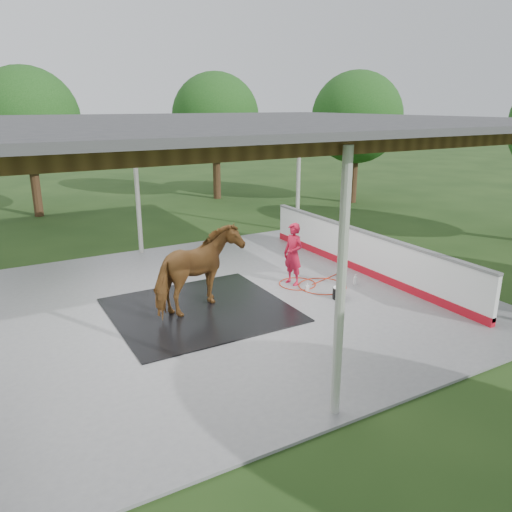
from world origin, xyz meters
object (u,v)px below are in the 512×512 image
dasher_board (362,253)px  wash_bucket (339,293)px  handler (293,254)px  horse (199,270)px

dasher_board → wash_bucket: 2.17m
dasher_board → handler: bearing=176.0°
dasher_board → handler: handler is taller
dasher_board → wash_bucket: (-1.74, -1.23, -0.40)m
dasher_board → wash_bucket: size_ratio=26.77×
handler → wash_bucket: size_ratio=5.21×
dasher_board → wash_bucket: bearing=-144.9°
horse → handler: bearing=-105.1°
horse → wash_bucket: (3.07, -0.97, -0.78)m
dasher_board → horse: 4.84m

